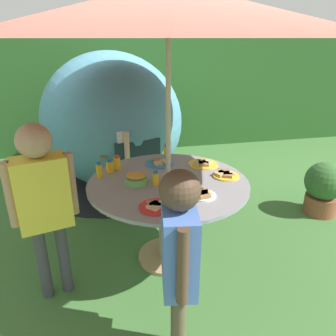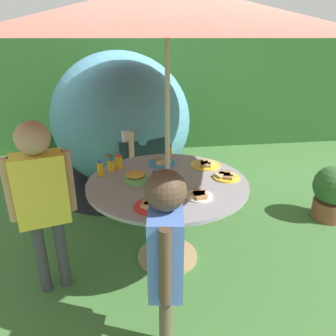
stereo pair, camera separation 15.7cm
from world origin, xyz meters
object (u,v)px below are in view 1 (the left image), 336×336
object	(u,v)px
plate_mid_left	(225,175)
plate_near_right	(203,164)
child_in_yellow_shirt	(42,193)
plate_far_left	(202,194)
potted_plant	(324,187)
snack_bowl	(136,178)
wooden_chair	(116,159)
cup_near	(169,190)
juice_bottle_mid_right	(117,163)
juice_bottle_center_back	(99,170)
plate_near_left	(160,163)
patio_umbrella	(168,11)
garden_table	(168,202)
juice_bottle_back_edge	(110,166)
child_in_white_shirt	(121,148)
child_in_blue_shirt	(179,248)
juice_bottle_center_front	(156,178)
plate_far_right	(156,206)
juice_bottle_front_edge	(166,151)
dome_tent	(111,120)

from	to	relation	value
plate_mid_left	plate_near_right	bearing A→B (deg)	110.26
child_in_yellow_shirt	plate_far_left	world-z (taller)	child_in_yellow_shirt
potted_plant	snack_bowl	xyz separation A→B (m)	(-1.98, -0.39, 0.45)
wooden_chair	cup_near	world-z (taller)	wooden_chair
plate_mid_left	juice_bottle_mid_right	world-z (taller)	juice_bottle_mid_right
potted_plant	juice_bottle_center_back	world-z (taller)	juice_bottle_center_back
plate_near_left	wooden_chair	bearing A→B (deg)	115.50
patio_umbrella	child_in_yellow_shirt	bearing A→B (deg)	-165.49
garden_table	plate_near_right	size ratio (longest dim) A/B	4.87
juice_bottle_mid_right	juice_bottle_back_edge	xyz separation A→B (m)	(-0.06, -0.04, -0.01)
snack_bowl	plate_near_right	size ratio (longest dim) A/B	0.67
garden_table	child_in_white_shirt	size ratio (longest dim) A/B	1.13
child_in_blue_shirt	snack_bowl	distance (m)	0.91
wooden_chair	juice_bottle_mid_right	distance (m)	0.82
child_in_yellow_shirt	juice_bottle_center_front	xyz separation A→B (m)	(0.77, 0.18, -0.05)
plate_far_right	wooden_chair	bearing A→B (deg)	96.94
garden_table	juice_bottle_front_edge	bearing A→B (deg)	79.98
patio_umbrella	garden_table	bearing A→B (deg)	0.00
juice_bottle_back_edge	dome_tent	bearing A→B (deg)	86.74
potted_plant	juice_bottle_back_edge	world-z (taller)	juice_bottle_back_edge
child_in_yellow_shirt	snack_bowl	bearing A→B (deg)	6.11
snack_bowl	juice_bottle_center_back	bearing A→B (deg)	147.93
child_in_yellow_shirt	plate_near_left	bearing A→B (deg)	19.61
cup_near	child_in_yellow_shirt	bearing A→B (deg)	-179.62
juice_bottle_back_edge	plate_near_right	bearing A→B (deg)	-0.74
cup_near	juice_bottle_center_front	bearing A→B (deg)	108.63
juice_bottle_back_edge	cup_near	world-z (taller)	juice_bottle_back_edge
patio_umbrella	child_in_yellow_shirt	xyz separation A→B (m)	(-0.87, -0.23, -1.08)
wooden_chair	juice_bottle_center_back	xyz separation A→B (m)	(-0.17, -0.92, 0.25)
patio_umbrella	potted_plant	bearing A→B (deg)	13.06
potted_plant	cup_near	world-z (taller)	cup_near
juice_bottle_center_back	child_in_white_shirt	bearing A→B (deg)	73.49
plate_mid_left	plate_near_left	world-z (taller)	same
plate_near_right	juice_bottle_mid_right	bearing A→B (deg)	175.71
juice_bottle_back_edge	cup_near	distance (m)	0.63
plate_near_left	plate_near_right	bearing A→B (deg)	-15.69
plate_far_left	juice_bottle_mid_right	distance (m)	0.83
wooden_chair	plate_far_right	bearing A→B (deg)	-100.64
plate_near_left	plate_far_left	bearing A→B (deg)	-75.01
dome_tent	juice_bottle_center_front	xyz separation A→B (m)	(0.24, -1.78, -0.03)
plate_mid_left	plate_far_right	distance (m)	0.74
juice_bottle_front_edge	child_in_yellow_shirt	bearing A→B (deg)	-141.64
juice_bottle_back_edge	snack_bowl	bearing A→B (deg)	-54.70
child_in_white_shirt	child_in_yellow_shirt	world-z (taller)	child_in_yellow_shirt
child_in_blue_shirt	plate_far_right	xyz separation A→B (m)	(-0.03, 0.50, -0.03)
child_in_yellow_shirt	plate_far_left	size ratio (longest dim) A/B	6.64
plate_far_left	potted_plant	bearing A→B (deg)	24.19
patio_umbrella	wooden_chair	world-z (taller)	patio_umbrella
plate_mid_left	juice_bottle_front_edge	bearing A→B (deg)	124.02
plate_near_right	cup_near	world-z (taller)	cup_near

